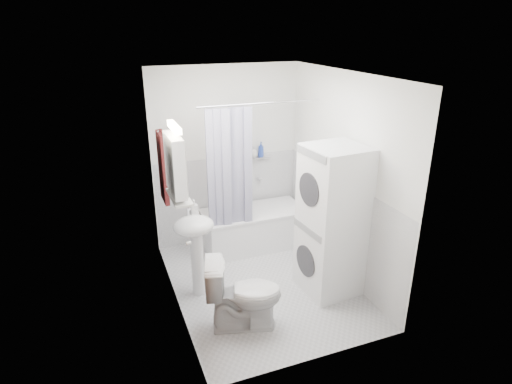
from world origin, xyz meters
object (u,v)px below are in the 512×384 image
object	(u,v)px
bathtub	(254,226)
washer_dryer	(332,221)
toilet	(244,294)
sink	(195,238)

from	to	relation	value
bathtub	washer_dryer	bearing A→B (deg)	-70.84
washer_dryer	toilet	xyz separation A→B (m)	(-1.13, -0.28, -0.48)
bathtub	sink	bearing A→B (deg)	-140.20
bathtub	sink	distance (m)	1.36
sink	washer_dryer	xyz separation A→B (m)	(1.43, -0.44, 0.14)
bathtub	toilet	world-z (taller)	toilet
washer_dryer	bathtub	bearing A→B (deg)	104.50
toilet	bathtub	bearing A→B (deg)	-8.15
washer_dryer	toilet	size ratio (longest dim) A/B	2.25
sink	washer_dryer	distance (m)	1.50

